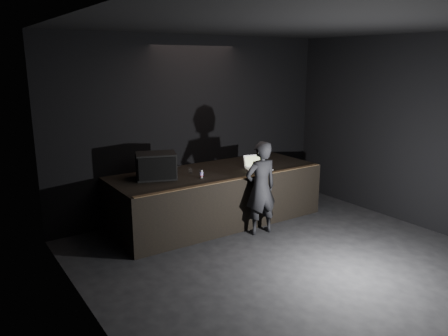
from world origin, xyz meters
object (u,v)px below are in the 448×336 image
stage_riser (216,196)px  person (261,188)px  stage_monitor (156,166)px  laptop (254,165)px  beer_can (201,174)px

stage_riser → person: person is taller
stage_monitor → person: (1.50, -1.07, -0.39)m
laptop → person: 0.83m
stage_riser → stage_monitor: stage_monitor is taller
stage_riser → laptop: bearing=-19.3°
stage_monitor → stage_riser: bearing=14.2°
beer_can → person: size_ratio=0.09×
laptop → person: size_ratio=0.26×
stage_monitor → beer_can: stage_monitor is taller
beer_can → laptop: bearing=2.2°
beer_can → stage_riser: bearing=30.7°
stage_monitor → beer_can: (0.67, -0.42, -0.15)m
laptop → beer_can: laptop is taller
laptop → beer_can: bearing=-159.7°
stage_monitor → laptop: bearing=8.9°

